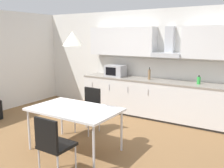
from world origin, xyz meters
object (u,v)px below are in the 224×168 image
(chair_near_right, at_px, (52,142))
(pendant_lamp, at_px, (72,39))
(chair_far_left, at_px, (89,105))
(bottle_green, at_px, (199,80))
(bottle_brown, at_px, (149,74))
(dining_table, at_px, (74,111))
(microwave, at_px, (116,71))

(chair_near_right, relative_size, pendant_lamp, 2.72)
(chair_far_left, distance_m, pendant_lamp, 1.59)
(bottle_green, relative_size, chair_far_left, 0.21)
(bottle_brown, bearing_deg, pendant_lamp, -97.25)
(bottle_green, xyz_separation_m, dining_table, (-1.41, -2.36, -0.29))
(chair_near_right, height_order, pendant_lamp, pendant_lamp)
(dining_table, height_order, pendant_lamp, pendant_lamp)
(microwave, xyz_separation_m, bottle_brown, (0.93, -0.02, -0.02))
(dining_table, relative_size, pendant_lamp, 4.53)
(microwave, relative_size, bottle_green, 2.57)
(microwave, distance_m, chair_near_right, 3.36)
(dining_table, bearing_deg, pendant_lamp, 90.00)
(microwave, bearing_deg, pendant_lamp, -74.90)
(bottle_green, xyz_separation_m, chair_far_left, (-1.73, -1.53, -0.44))
(pendant_lamp, bearing_deg, bottle_brown, 82.75)
(microwave, relative_size, chair_far_left, 0.55)
(bottle_green, bearing_deg, dining_table, -120.89)
(bottle_green, height_order, bottle_brown, bottle_brown)
(bottle_brown, bearing_deg, chair_near_right, -89.47)
(chair_near_right, bearing_deg, microwave, 106.79)
(dining_table, bearing_deg, microwave, 105.10)
(dining_table, bearing_deg, bottle_brown, 82.75)
(bottle_green, xyz_separation_m, pendant_lamp, (-1.41, -2.36, 0.87))
(microwave, relative_size, bottle_brown, 1.68)
(microwave, distance_m, bottle_brown, 0.93)
(bottle_green, bearing_deg, chair_near_right, -108.80)
(chair_near_right, bearing_deg, pendant_lamp, 111.42)
(bottle_brown, bearing_deg, dining_table, -97.25)
(microwave, relative_size, chair_near_right, 0.55)
(bottle_brown, distance_m, chair_near_right, 3.20)
(microwave, height_order, bottle_green, microwave)
(bottle_brown, distance_m, dining_table, 2.37)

